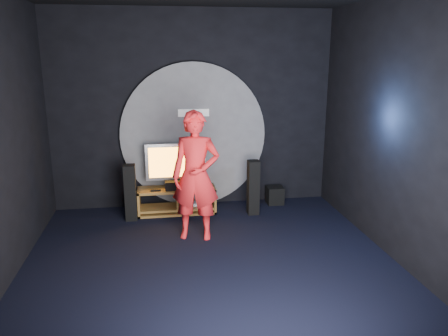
% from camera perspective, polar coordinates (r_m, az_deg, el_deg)
% --- Properties ---
extents(floor, '(5.00, 5.00, 0.00)m').
position_cam_1_polar(floor, '(5.99, -1.69, -12.48)').
color(floor, black).
rests_on(floor, ground).
extents(back_wall, '(5.00, 0.04, 3.50)m').
position_cam_1_polar(back_wall, '(7.87, -4.08, 7.53)').
color(back_wall, black).
rests_on(back_wall, ground).
extents(front_wall, '(5.00, 0.04, 3.50)m').
position_cam_1_polar(front_wall, '(3.02, 3.98, -4.51)').
color(front_wall, black).
rests_on(front_wall, ground).
extents(right_wall, '(0.04, 5.00, 3.50)m').
position_cam_1_polar(right_wall, '(6.22, 21.73, 4.56)').
color(right_wall, black).
rests_on(right_wall, ground).
extents(wall_disc_panel, '(2.60, 0.11, 2.60)m').
position_cam_1_polar(wall_disc_panel, '(7.88, -3.98, 4.25)').
color(wall_disc_panel, '#515156').
rests_on(wall_disc_panel, ground).
extents(media_console, '(1.35, 0.45, 0.45)m').
position_cam_1_polar(media_console, '(7.77, -6.11, -4.42)').
color(media_console, olive).
rests_on(media_console, ground).
extents(tv, '(1.04, 0.22, 0.78)m').
position_cam_1_polar(tv, '(7.64, -6.33, 0.58)').
color(tv, '#A6A6AE').
rests_on(tv, media_console).
extents(center_speaker, '(0.40, 0.15, 0.15)m').
position_cam_1_polar(center_speaker, '(7.58, -6.20, -2.28)').
color(center_speaker, black).
rests_on(center_speaker, media_console).
extents(remote, '(0.18, 0.05, 0.02)m').
position_cam_1_polar(remote, '(7.57, -8.93, -2.93)').
color(remote, black).
rests_on(remote, media_console).
extents(tower_speaker_left, '(0.19, 0.21, 0.96)m').
position_cam_1_polar(tower_speaker_left, '(7.48, -12.13, -3.16)').
color(tower_speaker_left, black).
rests_on(tower_speaker_left, ground).
extents(tower_speaker_right, '(0.19, 0.21, 0.96)m').
position_cam_1_polar(tower_speaker_right, '(7.60, 3.84, -2.55)').
color(tower_speaker_right, black).
rests_on(tower_speaker_right, ground).
extents(subwoofer, '(0.30, 0.30, 0.33)m').
position_cam_1_polar(subwoofer, '(8.24, 6.65, -3.53)').
color(subwoofer, black).
rests_on(subwoofer, ground).
extents(player, '(0.80, 0.61, 1.95)m').
position_cam_1_polar(player, '(6.49, -3.70, -1.05)').
color(player, red).
rests_on(player, ground).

